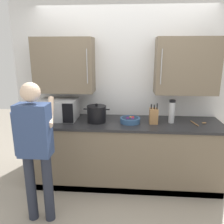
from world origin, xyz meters
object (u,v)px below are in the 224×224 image
Objects in this scene: wooden_spoon at (199,123)px; stock_pot at (97,114)px; microwave_oven at (56,110)px; person_figure at (35,142)px; thermos_flask at (172,111)px; knife_block at (154,116)px; fruit_bowl at (130,120)px.

stock_pot is at bearing -179.09° from wooden_spoon.
person_figure is at bearing -86.69° from microwave_oven.
thermos_flask reaches higher than wooden_spoon.
thermos_flask is at bearing 2.36° from stock_pot.
knife_block reaches higher than wooden_spoon.
person_figure reaches higher than knife_block.
fruit_bowl is 0.32m from knife_block.
fruit_bowl is at bearing -178.52° from knife_block.
fruit_bowl is 0.58m from thermos_flask.
microwave_oven is 1.62m from thermos_flask.
microwave_oven is 2.74× the size of fruit_bowl.
wooden_spoon is 0.68× the size of thermos_flask.
thermos_flask is (1.62, -0.03, 0.02)m from microwave_oven.
stock_pot is (0.59, -0.07, -0.03)m from microwave_oven.
microwave_oven is 0.60m from stock_pot.
fruit_bowl is 0.47m from stock_pot.
person_figure reaches higher than microwave_oven.
microwave_oven is at bearing 178.62° from wooden_spoon.
wooden_spoon is at bearing -1.38° from microwave_oven.
stock_pot reaches higher than fruit_bowl.
microwave_oven is 2.00m from wooden_spoon.
wooden_spoon is (2.00, -0.05, -0.14)m from microwave_oven.
thermos_flask is at bearing 28.93° from person_figure.
stock_pot is 0.78m from knife_block.
knife_block is at bearing 32.06° from person_figure.
person_figure is (-1.32, -0.83, -0.08)m from knife_block.
wooden_spoon is 0.14× the size of person_figure.
stock_pot is (-0.46, 0.01, 0.07)m from fruit_bowl.
wooden_spoon is 0.41m from thermos_flask.
stock_pot is 1.28× the size of knife_block.
knife_block is 1.56m from person_figure.
knife_block is (-0.25, -0.04, -0.06)m from thermos_flask.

